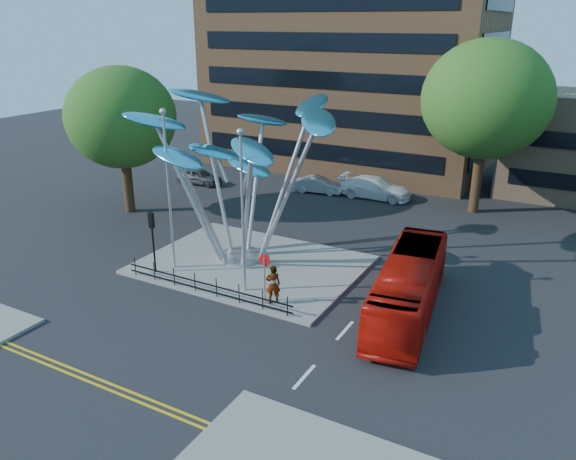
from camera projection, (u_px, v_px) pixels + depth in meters
The scene contains 17 objects.
ground at pixel (202, 315), 26.55m from camera, with size 120.00×120.00×0.00m, color black.
traffic_island at pixel (252, 265), 31.90m from camera, with size 12.00×9.00×0.15m, color slate.
double_yellow_near at pixel (107, 383), 21.62m from camera, with size 40.00×0.12×0.01m, color gold.
double_yellow_far at pixel (101, 387), 21.38m from camera, with size 40.00×0.12×0.01m, color gold.
tree_right at pixel (486, 100), 38.17m from camera, with size 8.80×8.80×12.11m.
tree_left at pixel (121, 118), 38.69m from camera, with size 7.60×7.60×10.32m.
leaf_sculpture at pixel (239, 142), 30.55m from camera, with size 12.72×9.54×9.51m.
street_lamp_left at pixel (168, 177), 29.57m from camera, with size 0.36×0.36×8.80m.
street_lamp_right at pixel (242, 198), 27.00m from camera, with size 0.36×0.36×8.30m.
traffic_light_island at pixel (152, 230), 29.94m from camera, with size 0.28×0.18×3.42m.
no_entry_sign_island at pixel (265, 270), 27.07m from camera, with size 0.60×0.10×2.45m.
pedestrian_railing_front at pixel (206, 286), 28.20m from camera, with size 10.00×0.06×1.00m.
red_bus at pixel (409, 286), 26.32m from camera, with size 2.38×10.16×2.83m, color #B11008.
pedestrian at pixel (273, 284), 27.08m from camera, with size 0.72×0.47×1.98m, color gray.
parked_car_left at pixel (199, 176), 47.63m from camera, with size 1.59×3.95×1.35m, color #43464B.
parked_car_mid at pixel (319, 185), 45.25m from camera, with size 1.38×3.96×1.31m, color #ACAEB4.
parked_car_right at pixel (375, 188), 43.89m from camera, with size 2.29×5.62×1.63m, color white.
Camera 1 is at (14.89, -18.56, 13.10)m, focal length 35.00 mm.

